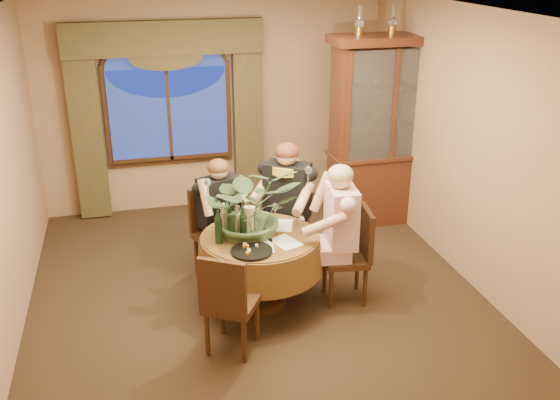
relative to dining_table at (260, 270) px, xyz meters
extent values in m
plane|color=black|center=(-0.01, 0.25, -0.38)|extent=(5.00, 5.00, 0.00)
plane|color=#9D7655|center=(-0.01, 2.75, 1.02)|extent=(4.50, 0.00, 4.50)
plane|color=#9D7655|center=(2.24, 0.25, 1.02)|extent=(0.00, 5.00, 5.00)
plane|color=white|center=(-0.01, 0.25, 2.42)|extent=(5.00, 5.00, 0.00)
cube|color=#40391F|center=(-1.64, 2.63, 0.80)|extent=(0.38, 0.14, 2.32)
cube|color=#40391F|center=(0.42, 2.63, 0.80)|extent=(0.38, 0.14, 2.32)
cylinder|color=brown|center=(0.00, 0.00, 0.00)|extent=(1.62, 1.62, 0.75)
cube|color=#3D1A0F|center=(1.97, 1.67, 0.80)|extent=(1.45, 0.57, 2.36)
cube|color=black|center=(0.84, -0.11, 0.10)|extent=(0.47, 0.47, 0.96)
cube|color=black|center=(0.44, 0.74, 0.10)|extent=(0.58, 0.58, 0.96)
cube|color=black|center=(-0.31, 0.70, 0.10)|extent=(0.56, 0.56, 0.96)
cube|color=black|center=(-0.40, -0.66, 0.10)|extent=(0.58, 0.58, 0.96)
imported|color=#405D38|center=(-0.06, 0.12, 0.98)|extent=(0.93, 1.03, 0.81)
imported|color=#45582C|center=(0.05, -0.03, 0.40)|extent=(0.17, 0.17, 0.05)
cylinder|color=black|center=(-0.15, -0.32, 0.39)|extent=(0.38, 0.38, 0.02)
cylinder|color=black|center=(-0.40, -0.06, 0.54)|extent=(0.07, 0.07, 0.33)
cylinder|color=tan|center=(-0.22, 0.01, 0.54)|extent=(0.07, 0.07, 0.33)
cylinder|color=black|center=(-0.28, -0.04, 0.54)|extent=(0.07, 0.07, 0.33)
cylinder|color=tan|center=(-0.32, 0.09, 0.54)|extent=(0.07, 0.07, 0.33)
cylinder|color=black|center=(-0.17, -0.06, 0.54)|extent=(0.07, 0.07, 0.33)
cylinder|color=black|center=(-0.28, 0.18, 0.54)|extent=(0.07, 0.07, 0.33)
cube|color=white|center=(0.20, -0.21, 0.38)|extent=(0.31, 0.36, 0.00)
cube|color=white|center=(0.26, 0.17, 0.38)|extent=(0.29, 0.35, 0.00)
cube|color=white|center=(-0.03, -0.23, 0.38)|extent=(0.25, 0.33, 0.00)
camera|label=1|loc=(-1.12, -5.28, 2.96)|focal=40.00mm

